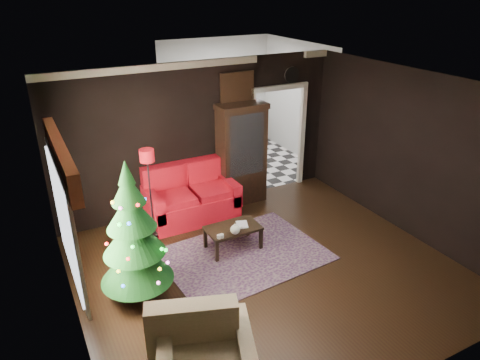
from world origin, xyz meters
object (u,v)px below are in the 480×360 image
teapot (235,229)px  kitchen_table (237,155)px  loveseat (191,194)px  coffee_table (233,237)px  christmas_tree (133,232)px  curio_cabinet (241,156)px  wall_clock (292,75)px  floor_lamp (150,193)px

teapot → kitchen_table: 3.55m
loveseat → teapot: 1.49m
coffee_table → christmas_tree: bearing=-163.8°
curio_cabinet → christmas_tree: (-2.67, -1.99, 0.10)m
curio_cabinet → christmas_tree: size_ratio=1.00×
curio_cabinet → teapot: curio_cabinet is taller
curio_cabinet → wall_clock: wall_clock is taller
christmas_tree → wall_clock: (3.87, 2.17, 1.33)m
christmas_tree → coffee_table: christmas_tree is taller
loveseat → floor_lamp: (-0.84, -0.29, 0.33)m
christmas_tree → coffee_table: (1.72, 0.50, -0.84)m
loveseat → kitchen_table: size_ratio=2.27×
christmas_tree → teapot: (1.66, 0.29, -0.56)m
kitchen_table → teapot: bearing=-117.9°
christmas_tree → teapot: christmas_tree is taller
loveseat → curio_cabinet: curio_cabinet is taller
loveseat → teapot: loveseat is taller
wall_clock → floor_lamp: bearing=-167.8°
loveseat → coffee_table: (0.20, -1.28, -0.29)m
floor_lamp → wall_clock: 3.61m
floor_lamp → coffee_table: (1.04, -0.99, -0.62)m
wall_clock → christmas_tree: bearing=-150.6°
kitchen_table → loveseat: bearing=-137.5°
coffee_table → wall_clock: bearing=38.0°
loveseat → floor_lamp: 0.95m
floor_lamp → teapot: (0.98, -1.19, -0.34)m
floor_lamp → coffee_table: bearing=-43.4°
curio_cabinet → wall_clock: bearing=8.5°
loveseat → teapot: (0.14, -1.48, -0.01)m
curio_cabinet → floor_lamp: (-1.99, -0.51, -0.12)m
coffee_table → teapot: (-0.06, -0.21, 0.28)m
wall_clock → kitchen_table: wall_clock is taller
floor_lamp → christmas_tree: bearing=-114.6°
coffee_table → teapot: bearing=-107.2°
christmas_tree → kitchen_table: (3.32, 3.42, -0.68)m
floor_lamp → kitchen_table: (2.64, 1.94, -0.45)m
loveseat → christmas_tree: 2.40m
christmas_tree → coffee_table: bearing=16.2°
coffee_table → kitchen_table: 3.34m
christmas_tree → loveseat: bearing=49.5°
loveseat → kitchen_table: (1.80, 1.65, -0.12)m
loveseat → christmas_tree: bearing=-130.5°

